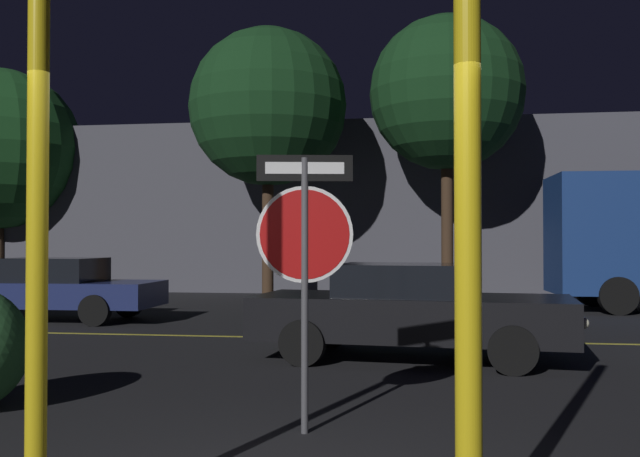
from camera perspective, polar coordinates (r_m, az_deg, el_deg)
name	(u,v)px	position (r m, az deg, el deg)	size (l,w,h in m)	color
road_center_stripe	(369,339)	(11.87, 3.93, -8.82)	(35.21, 0.12, 0.01)	gold
stop_sign	(305,237)	(5.97, -1.23, -0.67)	(0.80, 0.17, 2.33)	#4C4C51
yellow_pole_left	(37,227)	(4.06, -21.68, 0.10)	(0.11, 0.11, 3.35)	yellow
yellow_pole_right	(468,214)	(3.70, 11.75, 1.14)	(0.14, 0.14, 3.47)	yellow
passing_car_1	(48,289)	(15.62, -20.91, -4.51)	(4.69, 1.94, 1.28)	navy
passing_car_2	(410,310)	(9.82, 7.21, -6.52)	(4.45, 2.16, 1.30)	black
tree_0	(268,108)	(20.19, -4.18, 9.62)	(4.40, 4.40, 7.57)	#422D1E
tree_1	(447,94)	(20.13, 10.10, 10.57)	(4.23, 4.23, 7.80)	#422D1E
tree_2	(0,149)	(26.07, -24.25, 5.80)	(5.32, 5.32, 7.36)	#422D1E
building_backdrop	(422,208)	(23.41, 8.16, 1.63)	(27.97, 3.06, 5.43)	#4C4C56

